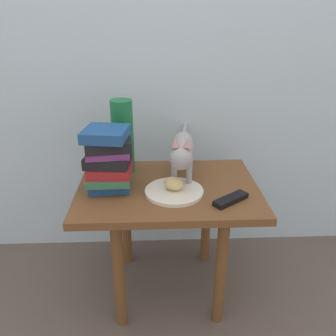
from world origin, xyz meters
name	(u,v)px	position (x,y,z in m)	size (l,w,h in m)	color
ground_plane	(168,286)	(0.00, 0.00, 0.00)	(6.00, 6.00, 0.00)	brown
back_panel	(164,29)	(0.00, 0.38, 1.10)	(4.00, 0.04, 2.20)	silver
side_table	(168,204)	(0.00, 0.00, 0.44)	(0.72, 0.52, 0.52)	brown
plate	(174,191)	(0.02, -0.06, 0.53)	(0.23, 0.23, 0.01)	silver
bread_roll	(174,184)	(0.02, -0.06, 0.56)	(0.08, 0.06, 0.05)	#E0BC7A
cat	(183,150)	(0.06, 0.06, 0.66)	(0.12, 0.48, 0.23)	#99999E
book_stack	(108,159)	(-0.23, -0.01, 0.65)	(0.19, 0.19, 0.25)	#1E4C8C
green_vase	(123,137)	(-0.19, 0.16, 0.68)	(0.09, 0.09, 0.32)	#196B38
tv_remote	(231,199)	(0.23, -0.14, 0.53)	(0.15, 0.04, 0.02)	black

